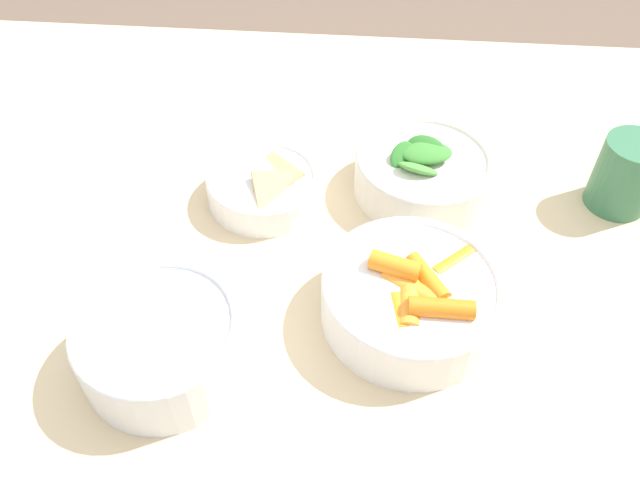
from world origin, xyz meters
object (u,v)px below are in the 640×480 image
(bowl_cookies, at_px, (264,185))
(cup, at_px, (626,175))
(bowl_beans_hotdog, at_px, (162,344))
(bowl_carrots, at_px, (411,296))
(bowl_greens, at_px, (423,171))

(bowl_cookies, distance_m, cup, 0.42)
(cup, bearing_deg, bowl_beans_hotdog, 29.16)
(bowl_carrots, bearing_deg, bowl_beans_hotdog, 18.11)
(bowl_carrots, height_order, bowl_cookies, bowl_carrots)
(bowl_carrots, distance_m, bowl_beans_hotdog, 0.24)
(bowl_carrots, relative_size, cup, 2.01)
(bowl_greens, bearing_deg, bowl_beans_hotdog, 47.47)
(bowl_greens, distance_m, cup, 0.23)
(bowl_beans_hotdog, bearing_deg, bowl_greens, -132.53)
(bowl_carrots, xyz_separation_m, cup, (-0.25, -0.19, 0.01))
(bowl_greens, distance_m, bowl_beans_hotdog, 0.36)
(bowl_beans_hotdog, xyz_separation_m, bowl_cookies, (-0.06, -0.23, -0.01))
(bowl_cookies, bearing_deg, bowl_carrots, 136.52)
(bowl_beans_hotdog, xyz_separation_m, cup, (-0.47, -0.26, 0.01))
(cup, bearing_deg, bowl_carrots, 37.68)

